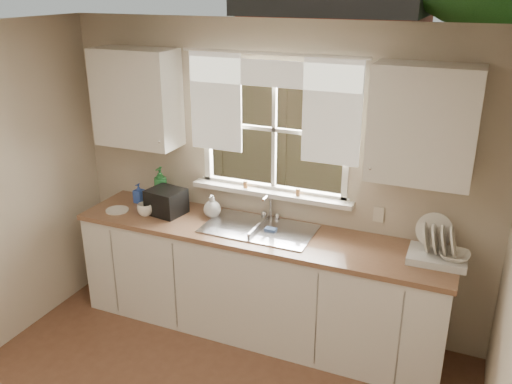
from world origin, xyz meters
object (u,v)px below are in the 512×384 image
at_px(soap_bottle_a, 161,186).
at_px(cup, 145,210).
at_px(dish_rack, 438,250).
at_px(black_appliance, 166,202).

xyz_separation_m(soap_bottle_a, cup, (0.02, -0.28, -0.11)).
height_order(dish_rack, soap_bottle_a, soap_bottle_a).
bearing_deg(dish_rack, soap_bottle_a, 176.79).
relative_size(dish_rack, cup, 3.04).
distance_m(soap_bottle_a, cup, 0.31).
distance_m(dish_rack, black_appliance, 2.20).
height_order(soap_bottle_a, black_appliance, soap_bottle_a).
bearing_deg(soap_bottle_a, black_appliance, -50.75).
bearing_deg(dish_rack, black_appliance, -178.97).
height_order(dish_rack, black_appliance, dish_rack).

